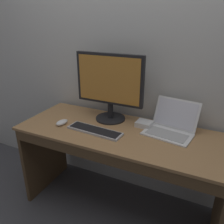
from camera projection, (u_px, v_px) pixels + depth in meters
ground_plane at (118, 207)px, 1.96m from camera, size 14.00×14.00×0.00m
back_wall at (139, 30)px, 1.71m from camera, size 4.69×0.04×2.84m
desk at (118, 156)px, 1.74m from camera, size 1.52×0.60×0.74m
laptop_white at (171, 125)px, 1.64m from camera, size 0.37×0.34×0.22m
external_monitor at (109, 84)px, 1.74m from camera, size 0.55×0.24×0.53m
wired_keyboard at (95, 130)px, 1.66m from camera, size 0.43×0.15×0.02m
computer_mouse at (62, 122)px, 1.77m from camera, size 0.08×0.12×0.03m
external_drive_box at (144, 124)px, 1.74m from camera, size 0.12×0.11×0.04m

